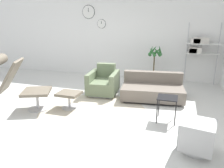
{
  "coord_description": "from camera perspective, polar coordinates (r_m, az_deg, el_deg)",
  "views": [
    {
      "loc": [
        1.76,
        -4.42,
        1.92
      ],
      "look_at": [
        0.35,
        0.02,
        0.55
      ],
      "focal_mm": 35.0,
      "sensor_mm": 36.0,
      "label": 1
    }
  ],
  "objects": [
    {
      "name": "side_table",
      "position": [
        4.35,
        14.26,
        -4.15
      ],
      "size": [
        0.38,
        0.38,
        0.5
      ],
      "color": "black",
      "rests_on": "ground_plane"
    },
    {
      "name": "crt_television",
      "position": [
        3.53,
        21.33,
        -12.67
      ],
      "size": [
        0.56,
        0.56,
        0.5
      ],
      "rotation": [
        0.0,
        0.0,
        1.38
      ],
      "color": "#B7B7B7",
      "rests_on": "ground_plane"
    },
    {
      "name": "potted_plant",
      "position": [
        6.85,
        10.9,
        3.93
      ],
      "size": [
        0.46,
        0.46,
        1.24
      ],
      "color": "silver",
      "rests_on": "ground_plane"
    },
    {
      "name": "shelf_unit",
      "position": [
        7.06,
        21.61,
        9.19
      ],
      "size": [
        0.94,
        0.28,
        1.85
      ],
      "color": "#BCBCC1",
      "rests_on": "ground_plane"
    },
    {
      "name": "ottoman",
      "position": [
        4.98,
        -11.16,
        -3.15
      ],
      "size": [
        0.5,
        0.42,
        0.37
      ],
      "color": "#BCBCC1",
      "rests_on": "ground_plane"
    },
    {
      "name": "round_rug",
      "position": [
        4.78,
        -4.92,
        -7.29
      ],
      "size": [
        2.35,
        2.35,
        0.01
      ],
      "color": "#BCB29E",
      "rests_on": "ground_plane"
    },
    {
      "name": "couch_low",
      "position": [
        5.6,
        10.49,
        -1.5
      ],
      "size": [
        1.61,
        1.1,
        0.63
      ],
      "rotation": [
        0.0,
        0.0,
        3.27
      ],
      "color": "black",
      "rests_on": "ground_plane"
    },
    {
      "name": "ground_plane",
      "position": [
        5.13,
        -3.85,
        -5.63
      ],
      "size": [
        12.0,
        12.0,
        0.0
      ],
      "primitive_type": "plane",
      "color": "silver"
    },
    {
      "name": "armchair_red",
      "position": [
        5.88,
        -2.2,
        0.18
      ],
      "size": [
        0.83,
        0.97,
        0.77
      ],
      "rotation": [
        0.0,
        0.0,
        3.24
      ],
      "color": "silver",
      "rests_on": "ground_plane"
    },
    {
      "name": "wall_back",
      "position": [
        7.5,
        4.02,
        12.39
      ],
      "size": [
        12.0,
        0.09,
        2.8
      ],
      "color": "white",
      "rests_on": "ground_plane"
    },
    {
      "name": "lounge_chair",
      "position": [
        5.08,
        -23.86,
        1.58
      ],
      "size": [
        1.25,
        0.98,
        1.22
      ],
      "rotation": [
        0.0,
        0.0,
        -1.16
      ],
      "color": "#BCBCC1",
      "rests_on": "ground_plane"
    }
  ]
}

